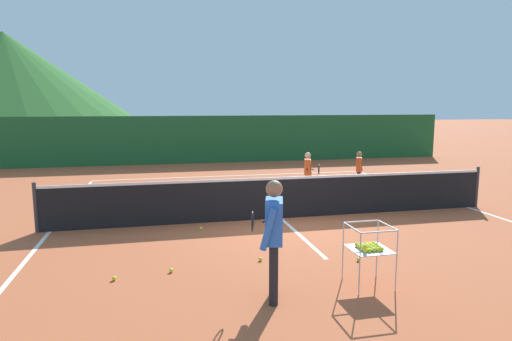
{
  "coord_description": "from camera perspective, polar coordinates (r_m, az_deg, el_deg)",
  "views": [
    {
      "loc": [
        -2.78,
        -9.63,
        2.62
      ],
      "look_at": [
        -0.55,
        0.2,
        1.11
      ],
      "focal_mm": 30.96,
      "sensor_mm": 36.0,
      "label": 1
    }
  ],
  "objects": [
    {
      "name": "tennis_ball_4",
      "position": [
        7.61,
        0.58,
        -11.37
      ],
      "size": [
        0.07,
        0.07,
        0.07
      ],
      "primitive_type": "sphere",
      "color": "yellow",
      "rests_on": "ground"
    },
    {
      "name": "student_1",
      "position": [
        13.9,
        13.16,
        0.42
      ],
      "size": [
        0.37,
        0.48,
        1.21
      ],
      "color": "black",
      "rests_on": "ground"
    },
    {
      "name": "line_baseline_far",
      "position": [
        16.47,
        -2.9,
        -0.67
      ],
      "size": [
        10.02,
        0.08,
        0.01
      ],
      "primitive_type": "cube",
      "color": "white",
      "rests_on": "ground"
    },
    {
      "name": "tennis_ball_7",
      "position": [
        7.79,
        13.11,
        -11.12
      ],
      "size": [
        0.07,
        0.07,
        0.07
      ],
      "primitive_type": "sphere",
      "color": "yellow",
      "rests_on": "ground"
    },
    {
      "name": "tennis_net",
      "position": [
        10.25,
        3.24,
        -3.46
      ],
      "size": [
        10.57,
        0.08,
        1.05
      ],
      "color": "#333338",
      "rests_on": "ground"
    },
    {
      "name": "ground_plane",
      "position": [
        10.36,
        3.22,
        -6.17
      ],
      "size": [
        120.0,
        120.0,
        0.0
      ],
      "primitive_type": "plane",
      "color": "#B25633"
    },
    {
      "name": "hill_0",
      "position": [
        92.33,
        -29.62,
        10.59
      ],
      "size": [
        44.86,
        44.86,
        15.51
      ],
      "primitive_type": "cone",
      "color": "#2D6628",
      "rests_on": "ground"
    },
    {
      "name": "tennis_ball_2",
      "position": [
        7.15,
        -17.86,
        -13.12
      ],
      "size": [
        0.07,
        0.07,
        0.07
      ],
      "primitive_type": "sphere",
      "color": "yellow",
      "rests_on": "ground"
    },
    {
      "name": "tennis_ball_3",
      "position": [
        7.25,
        -10.91,
        -12.56
      ],
      "size": [
        0.07,
        0.07,
        0.07
      ],
      "primitive_type": "sphere",
      "color": "yellow",
      "rests_on": "ground"
    },
    {
      "name": "instructor",
      "position": [
        5.9,
        2.24,
        -7.57
      ],
      "size": [
        0.44,
        0.81,
        1.65
      ],
      "color": "black",
      "rests_on": "ground"
    },
    {
      "name": "tennis_ball_1",
      "position": [
        9.47,
        -7.11,
        -7.42
      ],
      "size": [
        0.07,
        0.07,
        0.07
      ],
      "primitive_type": "sphere",
      "color": "yellow",
      "rests_on": "ground"
    },
    {
      "name": "windscreen_fence",
      "position": [
        20.17,
        -4.83,
        4.05
      ],
      "size": [
        22.04,
        0.08,
        2.14
      ],
      "primitive_type": "cube",
      "color": "#1E5B2D",
      "rests_on": "ground"
    },
    {
      "name": "line_sideline_west",
      "position": [
        10.23,
        -25.1,
        -7.15
      ],
      "size": [
        0.08,
        12.42,
        0.01
      ],
      "primitive_type": "cube",
      "color": "white",
      "rests_on": "ground"
    },
    {
      "name": "student_0",
      "position": [
        12.65,
        6.75,
        0.04
      ],
      "size": [
        0.42,
        0.69,
        1.29
      ],
      "color": "silver",
      "rests_on": "ground"
    },
    {
      "name": "line_service_center",
      "position": [
        10.36,
        3.22,
        -6.15
      ],
      "size": [
        0.08,
        5.71,
        0.01
      ],
      "primitive_type": "cube",
      "color": "white",
      "rests_on": "ground"
    },
    {
      "name": "ball_cart",
      "position": [
        6.67,
        14.41,
        -9.59
      ],
      "size": [
        0.58,
        0.58,
        0.9
      ],
      "color": "#B7B7BC",
      "rests_on": "ground"
    },
    {
      "name": "line_sideline_east",
      "position": [
        12.66,
        25.64,
        -4.29
      ],
      "size": [
        0.08,
        12.42,
        0.01
      ],
      "primitive_type": "cube",
      "color": "white",
      "rests_on": "ground"
    }
  ]
}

